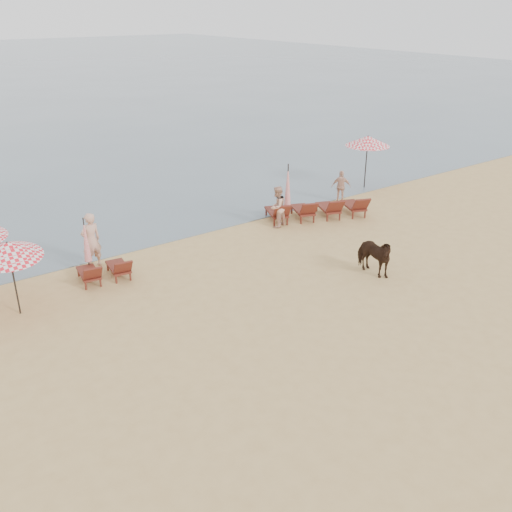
% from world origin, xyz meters
% --- Properties ---
extents(ground, '(120.00, 120.00, 0.00)m').
position_xyz_m(ground, '(0.00, 0.00, 0.00)').
color(ground, tan).
rests_on(ground, ground).
extents(lounger_cluster_left, '(1.77, 1.72, 0.56)m').
position_xyz_m(lounger_cluster_left, '(-3.77, 8.29, 0.39)').
color(lounger_cluster_left, maroon).
rests_on(lounger_cluster_left, ground).
extents(lounger_cluster_right, '(4.52, 3.20, 0.66)m').
position_xyz_m(lounger_cluster_right, '(5.87, 8.63, 0.46)').
color(lounger_cluster_right, maroon).
rests_on(lounger_cluster_right, ground).
extents(umbrella_open_left_b, '(1.88, 1.91, 2.39)m').
position_xyz_m(umbrella_open_left_b, '(-6.69, 7.73, 2.07)').
color(umbrella_open_left_b, black).
rests_on(umbrella_open_left_b, ground).
extents(umbrella_open_right, '(2.14, 2.14, 2.62)m').
position_xyz_m(umbrella_open_right, '(10.73, 10.59, 2.35)').
color(umbrella_open_right, black).
rests_on(umbrella_open_right, ground).
extents(umbrella_closed_left, '(0.25, 0.25, 2.04)m').
position_xyz_m(umbrella_closed_left, '(-4.01, 9.09, 1.26)').
color(umbrella_closed_left, black).
rests_on(umbrella_closed_left, ground).
extents(umbrella_closed_right, '(0.31, 0.31, 2.51)m').
position_xyz_m(umbrella_closed_right, '(4.57, 9.07, 1.54)').
color(umbrella_closed_right, black).
rests_on(umbrella_closed_right, ground).
extents(cow, '(0.78, 1.65, 1.38)m').
position_xyz_m(cow, '(3.74, 3.46, 0.69)').
color(cow, black).
rests_on(cow, ground).
extents(beachgoer_left, '(0.79, 0.59, 1.98)m').
position_xyz_m(beachgoer_left, '(-3.67, 9.59, 0.99)').
color(beachgoer_left, tan).
rests_on(beachgoer_left, ground).
extents(beachgoer_right_a, '(1.01, 0.91, 1.72)m').
position_xyz_m(beachgoer_right_a, '(3.90, 8.90, 0.86)').
color(beachgoer_right_a, tan).
rests_on(beachgoer_right_a, ground).
extents(beachgoer_right_b, '(0.89, 0.84, 1.48)m').
position_xyz_m(beachgoer_right_b, '(8.24, 9.70, 0.74)').
color(beachgoer_right_b, tan).
rests_on(beachgoer_right_b, ground).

